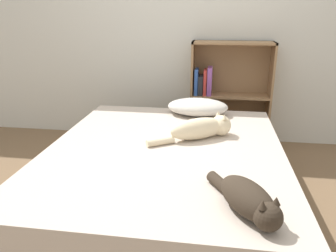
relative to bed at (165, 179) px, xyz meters
name	(u,v)px	position (x,y,z in m)	size (l,w,h in m)	color
ground_plane	(165,207)	(0.00, 0.00, -0.22)	(8.00, 8.00, 0.00)	brown
wall_back	(187,16)	(0.00, 1.41, 1.03)	(8.00, 0.06, 2.50)	silver
bed	(165,179)	(0.00, 0.00, 0.00)	(1.57, 1.87, 0.45)	#99754C
pillow	(198,107)	(0.17, 0.75, 0.30)	(0.51, 0.32, 0.14)	beige
cat_light	(203,128)	(0.24, 0.21, 0.30)	(0.56, 0.39, 0.17)	beige
cat_dark	(249,200)	(0.47, -0.68, 0.30)	(0.34, 0.46, 0.15)	#33281E
bookshelf	(227,93)	(0.42, 1.28, 0.31)	(0.76, 0.26, 1.03)	#8E6B47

